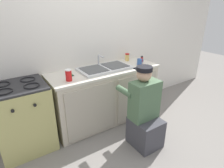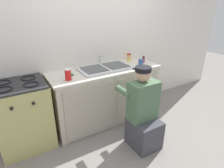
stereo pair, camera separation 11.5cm
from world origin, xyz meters
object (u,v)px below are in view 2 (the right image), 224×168
(stove_range, at_px, (24,115))
(spice_bottle_red, at_px, (143,60))
(coffee_mug, at_px, (141,62))
(cell_phone, at_px, (70,74))
(plumber_person, at_px, (143,115))
(soda_cup_red, at_px, (68,75))
(sink_double_basin, at_px, (105,68))
(condiment_jar, at_px, (129,57))

(stove_range, height_order, spice_bottle_red, spice_bottle_red)
(stove_range, height_order, coffee_mug, coffee_mug)
(stove_range, height_order, cell_phone, stove_range)
(plumber_person, relative_size, soda_cup_red, 7.26)
(soda_cup_red, bearing_deg, plumber_person, -41.22)
(plumber_person, height_order, cell_phone, plumber_person)
(cell_phone, xyz_separation_m, soda_cup_red, (-0.09, -0.20, 0.07))
(plumber_person, bearing_deg, soda_cup_red, 138.78)
(plumber_person, relative_size, cell_phone, 7.89)
(stove_range, xyz_separation_m, plumber_person, (1.35, -0.80, 0.00))
(soda_cup_red, height_order, spice_bottle_red, soda_cup_red)
(plumber_person, bearing_deg, spice_bottle_red, 51.94)
(stove_range, relative_size, plumber_person, 0.83)
(stove_range, height_order, soda_cup_red, soda_cup_red)
(soda_cup_red, height_order, coffee_mug, soda_cup_red)
(soda_cup_red, distance_m, coffee_mug, 1.24)
(sink_double_basin, distance_m, plumber_person, 0.93)
(sink_double_basin, xyz_separation_m, cell_phone, (-0.55, 0.05, -0.01))
(cell_phone, height_order, spice_bottle_red, spice_bottle_red)
(condiment_jar, distance_m, cell_phone, 1.13)
(stove_range, bearing_deg, soda_cup_red, -13.59)
(condiment_jar, distance_m, spice_bottle_red, 0.26)
(cell_phone, height_order, coffee_mug, coffee_mug)
(plumber_person, bearing_deg, stove_range, 149.27)
(stove_range, distance_m, coffee_mug, 1.90)
(plumber_person, height_order, condiment_jar, plumber_person)
(sink_double_basin, relative_size, soda_cup_red, 5.26)
(sink_double_basin, distance_m, stove_range, 1.31)
(spice_bottle_red, xyz_separation_m, coffee_mug, (-0.13, -0.09, -0.00))
(plumber_person, height_order, coffee_mug, plumber_person)
(sink_double_basin, bearing_deg, plumber_person, -81.69)
(coffee_mug, bearing_deg, condiment_jar, 95.77)
(plumber_person, bearing_deg, coffee_mug, 54.97)
(stove_range, xyz_separation_m, cell_phone, (0.69, 0.05, 0.43))
(condiment_jar, bearing_deg, stove_range, -174.17)
(spice_bottle_red, height_order, coffee_mug, spice_bottle_red)
(plumber_person, bearing_deg, sink_double_basin, 98.31)
(sink_double_basin, xyz_separation_m, plumber_person, (0.12, -0.81, -0.44))
(cell_phone, height_order, soda_cup_red, soda_cup_red)
(condiment_jar, bearing_deg, spice_bottle_red, -53.00)
(stove_range, relative_size, spice_bottle_red, 8.78)
(sink_double_basin, relative_size, condiment_jar, 6.25)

